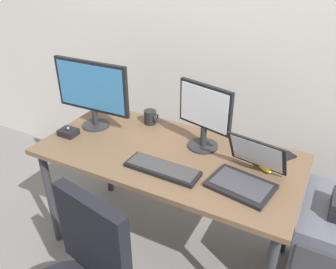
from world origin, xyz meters
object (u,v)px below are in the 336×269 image
object	(u,v)px
laptop	(247,174)
coffee_mug	(151,117)
monitor_main	(92,90)
trackball_mouse	(68,132)
monitor_side	(205,113)
banana	(260,163)
file_cabinet	(332,256)
cell_phone	(283,157)
keyboard	(162,169)

from	to	relation	value
laptop	coffee_mug	xyz separation A→B (m)	(-0.75, 0.33, -0.00)
monitor_main	trackball_mouse	size ratio (longest dim) A/B	4.80
coffee_mug	monitor_side	bearing A→B (deg)	-15.41
coffee_mug	banana	world-z (taller)	coffee_mug
trackball_mouse	monitor_main	bearing A→B (deg)	67.27
file_cabinet	cell_phone	world-z (taller)	cell_phone
keyboard	trackball_mouse	xyz separation A→B (m)	(-0.71, 0.07, 0.01)
file_cabinet	trackball_mouse	distance (m)	1.70
trackball_mouse	coffee_mug	xyz separation A→B (m)	(0.38, 0.38, 0.02)
coffee_mug	cell_phone	bearing A→B (deg)	-1.11
laptop	keyboard	bearing A→B (deg)	-165.00
monitor_side	trackball_mouse	world-z (taller)	monitor_side
cell_phone	file_cabinet	bearing A→B (deg)	9.59
keyboard	laptop	xyz separation A→B (m)	(0.42, 0.11, 0.04)
file_cabinet	coffee_mug	world-z (taller)	coffee_mug
laptop	banana	size ratio (longest dim) A/B	1.93
monitor_main	keyboard	xyz separation A→B (m)	(0.64, -0.24, -0.24)
monitor_side	coffee_mug	world-z (taller)	monitor_side
laptop	cell_phone	size ratio (longest dim) A/B	2.59
file_cabinet	keyboard	xyz separation A→B (m)	(-0.92, -0.25, 0.44)
file_cabinet	keyboard	size ratio (longest dim) A/B	1.53
laptop	file_cabinet	bearing A→B (deg)	15.93
file_cabinet	monitor_side	size ratio (longest dim) A/B	1.61
banana	cell_phone	bearing A→B (deg)	56.25
monitor_main	banana	bearing A→B (deg)	2.02
monitor_side	cell_phone	world-z (taller)	monitor_side
monitor_side	keyboard	xyz separation A→B (m)	(-0.10, -0.33, -0.21)
monitor_main	laptop	distance (m)	1.09
keyboard	banana	xyz separation A→B (m)	(0.45, 0.28, 0.01)
laptop	trackball_mouse	distance (m)	1.14
file_cabinet	laptop	world-z (taller)	laptop
monitor_side	trackball_mouse	bearing A→B (deg)	-162.02
laptop	cell_phone	world-z (taller)	laptop
monitor_main	laptop	bearing A→B (deg)	-7.06
trackball_mouse	banana	bearing A→B (deg)	10.58
banana	trackball_mouse	bearing A→B (deg)	-169.42
monitor_main	monitor_side	world-z (taller)	monitor_main
coffee_mug	laptop	bearing A→B (deg)	-23.76
monitor_main	banana	world-z (taller)	monitor_main
laptop	trackball_mouse	world-z (taller)	laptop
monitor_main	trackball_mouse	xyz separation A→B (m)	(-0.07, -0.18, -0.23)
monitor_main	keyboard	world-z (taller)	monitor_main
keyboard	coffee_mug	world-z (taller)	coffee_mug
monitor_side	laptop	size ratio (longest dim) A/B	1.07
monitor_side	keyboard	bearing A→B (deg)	-106.35
monitor_side	laptop	world-z (taller)	monitor_side
coffee_mug	banana	bearing A→B (deg)	-11.75
laptop	cell_phone	bearing A→B (deg)	68.40
monitor_main	monitor_side	xyz separation A→B (m)	(0.73, 0.08, -0.03)
monitor_main	cell_phone	xyz separation A→B (m)	(1.18, 0.18, -0.25)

